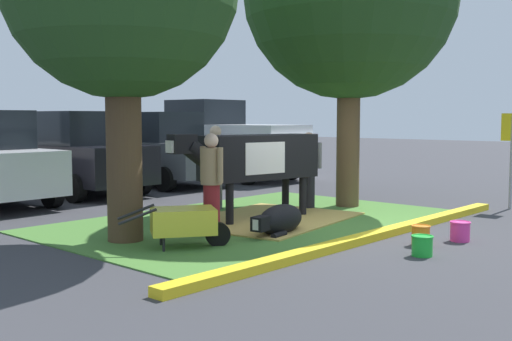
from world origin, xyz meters
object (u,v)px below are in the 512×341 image
Objects in this scene: parking_sign at (512,142)px; sedan_silver at (74,154)px; person_visitor_near at (212,182)px; bucket_green at (422,245)px; sedan_red at (156,150)px; cow_holstein at (255,158)px; person_visitor_far at (216,165)px; pickup_truck_maroon at (224,142)px; bucket_pink at (460,231)px; bucket_orange at (421,235)px; calf_lying at (280,220)px; wheelbarrow at (185,222)px; person_handler at (309,168)px.

parking_sign is 0.44× the size of sedan_silver.
person_visitor_near reaches higher than bucket_green.
sedan_red reaches higher than person_visitor_near.
parking_sign reaches higher than cow_holstein.
parking_sign reaches higher than person_visitor_far.
pickup_truck_maroon is at bearing 58.94° from bucket_green.
bucket_pink is (0.69, -3.58, -0.98)m from cow_holstein.
sedan_red is at bearing 65.07° from person_visitor_far.
bucket_orange is 0.07× the size of sedan_silver.
cow_holstein is 2.35× the size of calf_lying.
sedan_red is at bearing 67.24° from cow_holstein.
parking_sign is at bearing -77.24° from sedan_red.
person_visitor_near is at bearing -136.02° from pickup_truck_maroon.
wheelbarrow is 8.54m from sedan_red.
person_visitor_far is 4.52m from sedan_silver.
parking_sign is at bearing -32.80° from cow_holstein.
cow_holstein is 3.78m from bucket_pink.
person_handler is 0.97× the size of person_visitor_near.
bucket_pink is at bearing -23.74° from bucket_orange.
sedan_silver is (-0.10, 9.20, 0.83)m from bucket_orange.
sedan_red is at bearing 102.76° from parking_sign.
parking_sign is at bearing 9.56° from bucket_pink.
pickup_truck_maroon is (3.48, 5.92, 0.27)m from person_handler.
sedan_red is (4.98, 6.91, 0.60)m from wheelbarrow.
cow_holstein is 3.82m from bucket_green.
parking_sign reaches higher than bucket_orange.
bucket_pink is 9.81m from sedan_red.
sedan_red is (-2.03, 8.95, -0.40)m from parking_sign.
person_visitor_near is 3.32m from bucket_green.
person_handler is 0.36× the size of sedan_red.
bucket_orange is (0.02, -3.28, -0.99)m from cow_holstein.
pickup_truck_maroon reaches higher than bucket_orange.
person_visitor_near reaches higher than bucket_pink.
cow_holstein is at bearing 58.63° from calf_lying.
sedan_silver reaches higher than bucket_orange.
bucket_green is at bearing -87.09° from calf_lying.
calf_lying reaches higher than bucket_orange.
person_handler is at bearing -72.94° from sedan_silver.
person_visitor_far reaches higher than bucket_orange.
wheelbarrow is 3.31m from bucket_green.
pickup_truck_maroon is at bearing 0.91° from sedan_silver.
cow_holstein is 9.95× the size of bucket_pink.
sedan_silver reaches higher than calf_lying.
calf_lying is at bearing 110.13° from bucket_orange.
person_visitor_near is at bearing 21.81° from wheelbarrow.
bucket_pink is (3.15, -2.69, -0.23)m from wheelbarrow.
bucket_green is 9.60m from sedan_silver.
sedan_red is (3.14, 9.65, 0.84)m from bucket_green.
wheelbarrow is at bearing 163.73° from parking_sign.
bucket_green is at bearing -72.32° from person_visitor_near.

